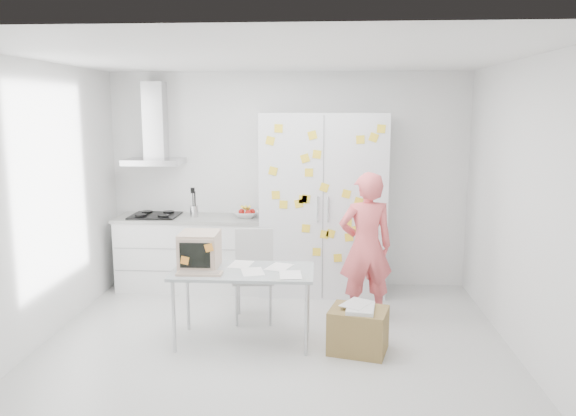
# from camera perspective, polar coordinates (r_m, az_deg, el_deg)

# --- Properties ---
(floor) EXTENTS (4.50, 4.00, 0.02)m
(floor) POSITION_cam_1_polar(r_m,az_deg,el_deg) (5.57, -1.39, -13.87)
(floor) COLOR silver
(floor) RESTS_ON ground
(walls) EXTENTS (4.52, 4.01, 2.70)m
(walls) POSITION_cam_1_polar(r_m,az_deg,el_deg) (5.88, -0.82, 1.26)
(walls) COLOR white
(walls) RESTS_ON ground
(ceiling) EXTENTS (4.50, 4.00, 0.02)m
(ceiling) POSITION_cam_1_polar(r_m,az_deg,el_deg) (5.11, -1.52, 15.12)
(ceiling) COLOR white
(ceiling) RESTS_ON walls
(counter_run) EXTENTS (1.84, 0.63, 1.28)m
(counter_run) POSITION_cam_1_polar(r_m,az_deg,el_deg) (7.19, -9.75, -4.39)
(counter_run) COLOR white
(counter_run) RESTS_ON ground
(range_hood) EXTENTS (0.70, 0.48, 1.01)m
(range_hood) POSITION_cam_1_polar(r_m,az_deg,el_deg) (7.23, -13.37, 7.49)
(range_hood) COLOR silver
(range_hood) RESTS_ON walls
(tall_cabinet) EXTENTS (1.50, 0.68, 2.20)m
(tall_cabinet) POSITION_cam_1_polar(r_m,az_deg,el_deg) (6.84, 3.58, 0.38)
(tall_cabinet) COLOR silver
(tall_cabinet) RESTS_ON ground
(person) EXTENTS (0.65, 0.49, 1.60)m
(person) POSITION_cam_1_polar(r_m,az_deg,el_deg) (6.02, 7.91, -3.94)
(person) COLOR #F45F62
(person) RESTS_ON ground
(desk) EXTENTS (1.35, 0.69, 1.07)m
(desk) POSITION_cam_1_polar(r_m,az_deg,el_deg) (5.47, -7.39, -5.23)
(desk) COLOR #A6AFB1
(desk) RESTS_ON ground
(chair) EXTENTS (0.47, 0.47, 0.96)m
(chair) POSITION_cam_1_polar(r_m,az_deg,el_deg) (6.10, -3.47, -6.20)
(chair) COLOR #B3B2B0
(chair) RESTS_ON ground
(cardboard_box) EXTENTS (0.60, 0.53, 0.45)m
(cardboard_box) POSITION_cam_1_polar(r_m,az_deg,el_deg) (5.40, 7.15, -12.15)
(cardboard_box) COLOR olive
(cardboard_box) RESTS_ON ground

